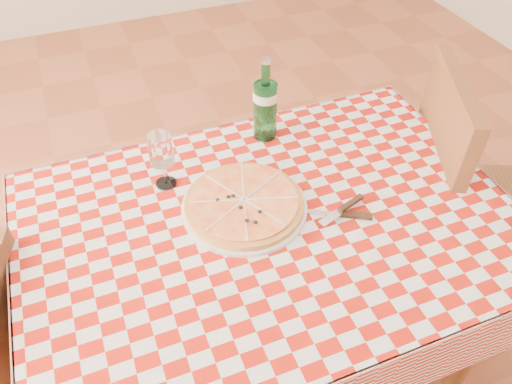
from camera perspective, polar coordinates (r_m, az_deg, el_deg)
dining_table at (r=1.39m, az=1.68°, el=-6.12°), size 1.20×0.80×0.75m
tablecloth at (r=1.32m, az=1.77°, el=-3.47°), size 1.30×0.90×0.01m
chair_near at (r=1.81m, az=22.16°, el=0.11°), size 0.58×0.58×0.98m
pizza_plate at (r=1.33m, az=-1.35°, el=-1.27°), size 0.42×0.42×0.04m
water_bottle at (r=1.51m, az=1.08°, el=10.56°), size 0.09×0.09×0.27m
wine_glass at (r=1.38m, az=-10.64°, el=3.50°), size 0.07×0.07×0.17m
cutlery at (r=1.34m, az=9.51°, el=-2.27°), size 0.22×0.19×0.02m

